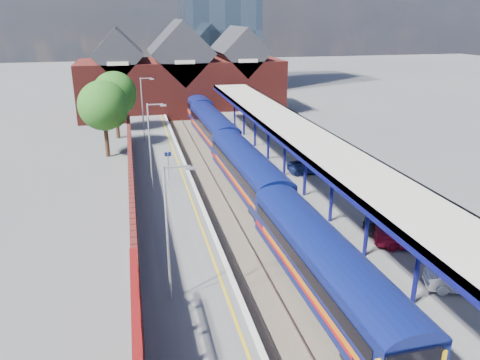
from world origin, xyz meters
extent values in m
plane|color=#5B5B5E|center=(0.00, 30.00, 0.00)|extent=(240.00, 240.00, 0.00)
cube|color=#473D33|center=(0.00, 20.00, 0.03)|extent=(6.00, 76.00, 0.06)
cube|color=slate|center=(-2.22, 20.00, 0.12)|extent=(0.07, 76.00, 0.14)
cube|color=slate|center=(-0.78, 20.00, 0.12)|extent=(0.07, 76.00, 0.14)
cube|color=slate|center=(0.78, 20.00, 0.12)|extent=(0.07, 76.00, 0.14)
cube|color=slate|center=(2.22, 20.00, 0.12)|extent=(0.07, 76.00, 0.14)
cube|color=#565659|center=(-5.50, 20.00, 0.50)|extent=(5.00, 76.00, 1.00)
cube|color=#565659|center=(6.00, 20.00, 0.50)|extent=(6.00, 76.00, 1.00)
cube|color=silver|center=(-3.15, 20.00, 1.02)|extent=(0.30, 76.00, 0.05)
cube|color=silver|center=(3.15, 20.00, 1.02)|extent=(0.30, 76.00, 0.05)
cube|color=yellow|center=(-3.75, 20.00, 1.01)|extent=(0.14, 76.00, 0.01)
cube|color=#0C1657|center=(1.50, 5.82, 1.90)|extent=(3.20, 16.07, 2.50)
cube|color=#0C1657|center=(1.50, 5.82, 3.15)|extent=(3.20, 16.07, 0.60)
cube|color=#0C1657|center=(1.50, 22.42, 1.90)|extent=(3.20, 16.07, 2.50)
cube|color=#0C1657|center=(1.50, 22.42, 3.15)|extent=(3.20, 16.07, 0.60)
cube|color=#0C1657|center=(1.50, 39.02, 1.90)|extent=(3.20, 16.07, 2.50)
cube|color=#0C1657|center=(1.50, 39.02, 3.15)|extent=(3.20, 16.07, 0.60)
cube|color=#0C1657|center=(1.50, 55.62, 1.90)|extent=(3.20, 16.07, 2.50)
cube|color=#0C1657|center=(1.50, 55.62, 3.15)|extent=(3.20, 16.07, 0.60)
cube|color=black|center=(0.08, 30.72, 2.35)|extent=(0.04, 60.54, 0.70)
cube|color=#D6660E|center=(0.07, 30.72, 1.55)|extent=(0.03, 55.27, 0.30)
cube|color=#AE0B0E|center=(0.06, 30.72, 1.30)|extent=(0.03, 55.27, 0.30)
cube|color=black|center=(1.50, 61.22, 0.30)|extent=(2.00, 2.40, 0.60)
cylinder|color=navy|center=(5.00, 3.00, 3.10)|extent=(0.24, 0.24, 4.20)
cylinder|color=navy|center=(5.00, 8.00, 3.10)|extent=(0.24, 0.24, 4.20)
cylinder|color=navy|center=(5.00, 13.00, 3.10)|extent=(0.24, 0.24, 4.20)
cylinder|color=navy|center=(5.00, 18.00, 3.10)|extent=(0.24, 0.24, 4.20)
cylinder|color=navy|center=(5.00, 23.00, 3.10)|extent=(0.24, 0.24, 4.20)
cylinder|color=navy|center=(5.00, 28.00, 3.10)|extent=(0.24, 0.24, 4.20)
cylinder|color=navy|center=(5.00, 33.00, 3.10)|extent=(0.24, 0.24, 4.20)
cylinder|color=navy|center=(5.00, 38.00, 3.10)|extent=(0.24, 0.24, 4.20)
cylinder|color=navy|center=(5.00, 43.00, 3.10)|extent=(0.24, 0.24, 4.20)
cube|color=beige|center=(5.50, 22.00, 5.35)|extent=(4.50, 52.00, 0.25)
cube|color=navy|center=(3.35, 22.00, 5.20)|extent=(0.20, 52.00, 0.55)
cube|color=navy|center=(7.65, 22.00, 5.20)|extent=(0.20, 52.00, 0.55)
cylinder|color=#A5A8AA|center=(-6.50, 6.00, 4.50)|extent=(0.12, 0.12, 7.00)
cube|color=#A5A8AA|center=(-5.90, 6.00, 7.90)|extent=(1.20, 0.08, 0.08)
cube|color=#A5A8AA|center=(-5.30, 6.00, 7.80)|extent=(0.45, 0.18, 0.12)
cylinder|color=#A5A8AA|center=(-6.50, 22.00, 4.50)|extent=(0.12, 0.12, 7.00)
cube|color=#A5A8AA|center=(-5.90, 22.00, 7.90)|extent=(1.20, 0.08, 0.08)
cube|color=#A5A8AA|center=(-5.30, 22.00, 7.80)|extent=(0.45, 0.18, 0.12)
cylinder|color=#A5A8AA|center=(-6.50, 38.00, 4.50)|extent=(0.12, 0.12, 7.00)
cube|color=#A5A8AA|center=(-5.90, 38.00, 7.90)|extent=(1.20, 0.08, 0.08)
cube|color=#A5A8AA|center=(-5.30, 38.00, 7.80)|extent=(0.45, 0.18, 0.12)
cylinder|color=#A5A8AA|center=(-5.00, 24.00, 2.25)|extent=(0.08, 0.08, 2.50)
cube|color=#0C194C|center=(-5.00, 24.00, 3.30)|extent=(0.55, 0.06, 0.35)
cube|color=#591A17|center=(-8.10, 14.00, 2.40)|extent=(0.35, 50.00, 2.80)
cube|color=maroon|center=(-8.10, 0.00, 4.30)|extent=(0.30, 0.12, 1.00)
cube|color=maroon|center=(-8.10, 2.00, 4.30)|extent=(0.30, 0.12, 1.00)
cube|color=maroon|center=(-8.10, 4.00, 4.30)|extent=(0.30, 0.12, 1.00)
cube|color=#591A17|center=(0.00, 58.00, 4.00)|extent=(30.00, 12.00, 8.00)
cube|color=#232328|center=(-9.00, 58.00, 9.20)|extent=(7.13, 12.00, 7.13)
cube|color=#232328|center=(0.00, 58.00, 9.20)|extent=(9.16, 12.00, 9.16)
cube|color=#232328|center=(9.00, 58.00, 9.20)|extent=(7.13, 12.00, 7.13)
cube|color=beige|center=(-9.00, 51.95, 8.20)|extent=(2.80, 0.15, 0.50)
cube|color=beige|center=(0.00, 51.95, 8.20)|extent=(2.80, 0.15, 0.50)
cube|color=beige|center=(9.00, 51.95, 8.20)|extent=(2.80, 0.15, 0.50)
cylinder|color=#382314|center=(-10.50, 36.00, 2.00)|extent=(0.44, 0.44, 4.00)
sphere|color=#1C5216|center=(-10.50, 36.00, 5.50)|extent=(5.20, 5.20, 5.20)
sphere|color=#1C5216|center=(-9.70, 35.50, 4.80)|extent=(3.20, 3.20, 3.20)
cylinder|color=#382314|center=(-9.50, 44.00, 2.00)|extent=(0.44, 0.44, 4.00)
sphere|color=#1C5216|center=(-9.50, 44.00, 5.50)|extent=(5.20, 5.20, 5.20)
sphere|color=#1C5216|center=(-8.70, 43.50, 4.80)|extent=(3.20, 3.20, 3.20)
imported|color=maroon|center=(8.23, 8.28, 1.76)|extent=(4.79, 3.43, 1.51)
imported|color=silver|center=(8.14, 3.43, 1.63)|extent=(4.08, 2.63, 1.27)
imported|color=black|center=(8.50, 10.07, 1.66)|extent=(4.84, 2.84, 1.32)
imported|color=navy|center=(7.58, 23.14, 1.60)|extent=(4.38, 2.20, 1.19)
camera|label=1|loc=(-7.71, -14.13, 14.36)|focal=35.00mm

